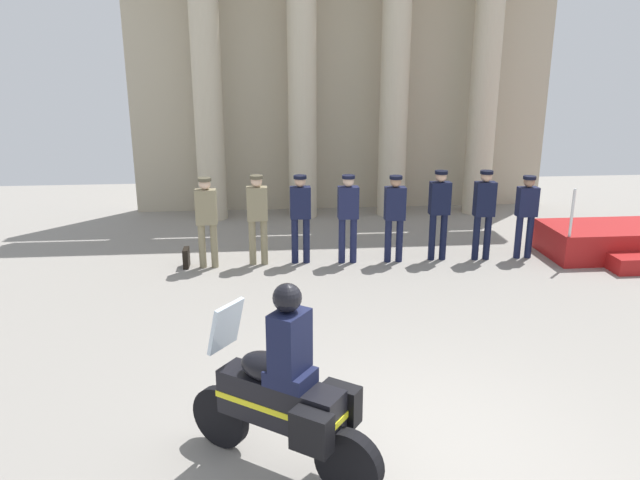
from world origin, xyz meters
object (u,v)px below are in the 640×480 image
Objects in this scene: reviewing_stand at (636,242)px; officer_in_row_0 at (207,215)px; officer_in_row_3 at (348,212)px; officer_in_row_4 at (395,212)px; officer_in_row_2 at (300,212)px; officer_in_row_6 at (484,208)px; officer_in_row_7 at (526,210)px; briefcase_on_ground at (186,258)px; officer_in_row_5 at (439,208)px; officer_in_row_1 at (257,213)px; motorcycle_with_rider at (286,396)px.

officer_in_row_0 reaches higher than reviewing_stand.
officer_in_row_3 is 1.01× the size of officer_in_row_4.
officer_in_row_6 reaches higher than officer_in_row_2.
officer_in_row_7 reaches higher than briefcase_on_ground.
officer_in_row_5 is at bearing -177.40° from officer_in_row_4.
officer_in_row_6 is (3.49, -0.12, 0.03)m from officer_in_row_2.
motorcycle_with_rider is at bearing 92.35° from officer_in_row_1.
briefcase_on_ground is at bearing 179.08° from reviewing_stand.
officer_in_row_4 reaches higher than briefcase_on_ground.
officer_in_row_6 reaches higher than officer_in_row_1.
officer_in_row_7 is 0.85× the size of motorcycle_with_rider.
officer_in_row_2 is 1.77m from officer_in_row_4.
officer_in_row_0 is 1.05× the size of officer_in_row_7.
officer_in_row_6 is (5.21, -0.00, 0.03)m from officer_in_row_0.
officer_in_row_3 is (0.89, -0.07, -0.00)m from officer_in_row_2.
reviewing_stand is at bearing 178.21° from officer_in_row_1.
reviewing_stand is 4.88m from officer_in_row_4.
officer_in_row_6 is at bearing 179.56° from officer_in_row_0.
officer_in_row_3 is 3.45m from officer_in_row_7.
officer_in_row_7 is at bearing 179.14° from officer_in_row_3.
briefcase_on_ground is (-1.64, 6.06, -0.61)m from motorcycle_with_rider.
officer_in_row_4 is at bearing 177.70° from officer_in_row_3.
officer_in_row_7 is at bearing 178.34° from officer_in_row_2.
officer_in_row_7 is at bearing -93.10° from motorcycle_with_rider.
reviewing_stand is at bearing 177.86° from officer_in_row_2.
officer_in_row_6 is (4.29, -0.09, 0.02)m from officer_in_row_1.
officer_in_row_0 is at bearing 0.60° from officer_in_row_3.
officer_in_row_7 is (2.57, 0.00, -0.03)m from officer_in_row_4.
motorcycle_with_rider reaches higher than officer_in_row_3.
officer_in_row_5 is (0.87, 0.05, 0.05)m from officer_in_row_4.
officer_in_row_6 is 0.92× the size of motorcycle_with_rider.
officer_in_row_1 reaches higher than officer_in_row_2.
officer_in_row_5 reaches higher than officer_in_row_6.
officer_in_row_0 is 4.71× the size of briefcase_on_ground.
officer_in_row_5 is (3.44, -0.03, 0.02)m from officer_in_row_1.
officer_in_row_5 is at bearing 0.09° from briefcase_on_ground.
reviewing_stand is 2.08× the size of officer_in_row_2.
motorcycle_with_rider reaches higher than reviewing_stand.
officer_in_row_0 is 1.02× the size of officer_in_row_4.
officer_in_row_6 is at bearing 178.93° from officer_in_row_4.
officer_in_row_1 reaches higher than briefcase_on_ground.
motorcycle_with_rider reaches higher than officer_in_row_6.
officer_in_row_6 reaches higher than officer_in_row_7.
briefcase_on_ground is (-5.63, 0.06, -0.85)m from officer_in_row_6.
officer_in_row_5 is 6.84m from motorcycle_with_rider.
motorcycle_with_rider is (-0.50, -6.12, -0.20)m from officer_in_row_2.
officer_in_row_7 reaches higher than reviewing_stand.
officer_in_row_4 is at bearing 176.47° from officer_in_row_2.
officer_in_row_4 reaches higher than officer_in_row_7.
officer_in_row_5 is at bearing -1.88° from officer_in_row_7.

